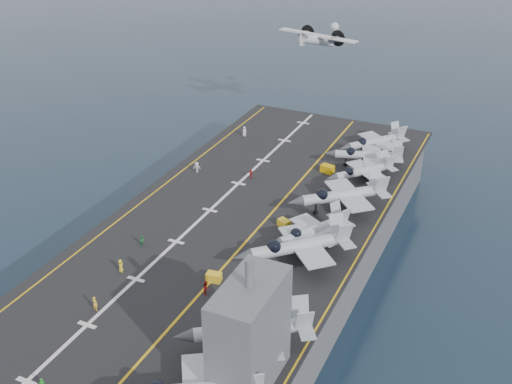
% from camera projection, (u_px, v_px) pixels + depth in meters
% --- Properties ---
extents(ground, '(500.00, 500.00, 0.00)m').
position_uv_depth(ground, '(245.00, 275.00, 101.41)').
color(ground, '#142135').
rests_on(ground, ground).
extents(hull, '(36.00, 90.00, 10.00)m').
position_uv_depth(hull, '(245.00, 249.00, 99.08)').
color(hull, '#56595E').
rests_on(hull, ground).
extents(flight_deck, '(38.00, 92.00, 0.40)m').
position_uv_depth(flight_deck, '(245.00, 220.00, 96.65)').
color(flight_deck, black).
rests_on(flight_deck, hull).
extents(foul_line, '(0.35, 90.00, 0.02)m').
position_uv_depth(foul_line, '(263.00, 223.00, 95.44)').
color(foul_line, gold).
rests_on(foul_line, flight_deck).
extents(landing_centerline, '(0.50, 90.00, 0.02)m').
position_uv_depth(landing_centerline, '(210.00, 210.00, 98.78)').
color(landing_centerline, silver).
rests_on(landing_centerline, flight_deck).
extents(deck_edge_port, '(0.25, 90.00, 0.02)m').
position_uv_depth(deck_edge_port, '(150.00, 196.00, 102.86)').
color(deck_edge_port, gold).
rests_on(deck_edge_port, flight_deck).
extents(deck_edge_stbd, '(0.25, 90.00, 0.02)m').
position_uv_depth(deck_edge_stbd, '(364.00, 246.00, 89.68)').
color(deck_edge_stbd, gold).
rests_on(deck_edge_stbd, flight_deck).
extents(island_superstructure, '(5.00, 10.00, 15.00)m').
position_uv_depth(island_superstructure, '(249.00, 323.00, 63.41)').
color(island_superstructure, '#56595E').
rests_on(island_superstructure, flight_deck).
extents(fighter_jet_1, '(18.54, 17.11, 5.36)m').
position_uv_depth(fighter_jet_1, '(252.00, 328.00, 70.09)').
color(fighter_jet_1, '#969DA7').
rests_on(fighter_jet_1, flight_deck).
extents(fighter_jet_3, '(19.30, 19.13, 5.66)m').
position_uv_depth(fighter_jet_3, '(299.00, 245.00, 84.81)').
color(fighter_jet_3, gray).
rests_on(fighter_jet_3, flight_deck).
extents(fighter_jet_4, '(14.72, 16.23, 4.69)m').
position_uv_depth(fighter_jet_4, '(313.00, 230.00, 89.15)').
color(fighter_jet_4, '#9AA2AB').
rests_on(fighter_jet_4, flight_deck).
extents(fighter_jet_5, '(19.00, 18.55, 5.54)m').
position_uv_depth(fighter_jet_5, '(343.00, 194.00, 97.59)').
color(fighter_jet_5, gray).
rests_on(fighter_jet_5, flight_deck).
extents(fighter_jet_6, '(14.79, 15.33, 4.46)m').
position_uv_depth(fighter_jet_6, '(364.00, 170.00, 106.15)').
color(fighter_jet_6, gray).
rests_on(fighter_jet_6, flight_deck).
extents(fighter_jet_7, '(15.84, 12.95, 4.74)m').
position_uv_depth(fighter_jet_7, '(368.00, 155.00, 111.41)').
color(fighter_jet_7, '#90969F').
rests_on(fighter_jet_7, flight_deck).
extents(fighter_jet_8, '(15.79, 16.44, 4.77)m').
position_uv_depth(fighter_jet_8, '(376.00, 141.00, 116.74)').
color(fighter_jet_8, gray).
rests_on(fighter_jet_8, flight_deck).
extents(tow_cart_a, '(2.05, 1.47, 1.14)m').
position_uv_depth(tow_cart_a, '(214.00, 277.00, 82.19)').
color(tow_cart_a, yellow).
rests_on(tow_cart_a, flight_deck).
extents(tow_cart_b, '(2.15, 1.79, 1.10)m').
position_uv_depth(tow_cart_b, '(284.00, 223.00, 94.27)').
color(tow_cart_b, gold).
rests_on(tow_cart_b, flight_deck).
extents(tow_cart_c, '(2.44, 1.84, 1.32)m').
position_uv_depth(tow_cart_c, '(327.00, 169.00, 110.31)').
color(tow_cart_c, '#D7A309').
rests_on(tow_cart_c, flight_deck).
extents(crew_0, '(1.10, 1.29, 1.82)m').
position_uv_depth(crew_0, '(121.00, 266.00, 83.87)').
color(crew_0, gold).
rests_on(crew_0, flight_deck).
extents(crew_1, '(1.30, 0.96, 1.99)m').
position_uv_depth(crew_1, '(95.00, 304.00, 76.66)').
color(crew_1, yellow).
rests_on(crew_1, flight_deck).
extents(crew_2, '(0.82, 1.06, 1.59)m').
position_uv_depth(crew_2, '(142.00, 240.00, 89.57)').
color(crew_2, '#207B35').
rests_on(crew_2, flight_deck).
extents(crew_3, '(1.30, 1.03, 1.91)m').
position_uv_depth(crew_3, '(197.00, 167.00, 110.20)').
color(crew_3, silver).
rests_on(crew_3, flight_deck).
extents(crew_4, '(1.20, 1.20, 1.70)m').
position_uv_depth(crew_4, '(251.00, 174.00, 108.19)').
color(crew_4, '#B21919').
rests_on(crew_4, flight_deck).
extents(crew_5, '(1.16, 1.38, 1.96)m').
position_uv_depth(crew_5, '(244.00, 131.00, 124.41)').
color(crew_5, white).
rests_on(crew_5, flight_deck).
extents(crew_7, '(1.11, 1.32, 1.86)m').
position_uv_depth(crew_7, '(206.00, 288.00, 79.58)').
color(crew_7, '#B21919').
rests_on(crew_7, flight_deck).
extents(transport_plane, '(22.46, 17.76, 4.70)m').
position_uv_depth(transport_plane, '(317.00, 41.00, 144.05)').
color(transport_plane, '#BBBDBF').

